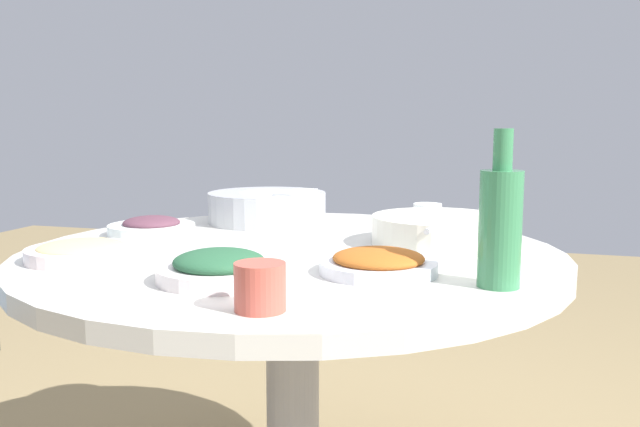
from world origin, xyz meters
name	(u,v)px	position (x,y,z in m)	size (l,w,h in m)	color
round_dining_table	(292,299)	(0.00, 0.00, 0.62)	(1.13, 1.13, 0.73)	#99999E
rice_bowl	(267,207)	(0.18, -0.34, 0.77)	(0.31, 0.31, 0.09)	#B2B5BA
soup_bowl	(439,231)	(-0.29, -0.14, 0.76)	(0.29, 0.32, 0.06)	white
dish_greens	(219,268)	(0.03, 0.30, 0.75)	(0.21, 0.21, 0.05)	white
dish_noodles	(81,251)	(0.36, 0.22, 0.75)	(0.21, 0.21, 0.04)	silver
dish_stirfry	(378,263)	(-0.22, 0.17, 0.75)	(0.21, 0.21, 0.04)	white
dish_eggplant	(152,227)	(0.38, -0.08, 0.75)	(0.20, 0.20, 0.04)	silver
green_bottle	(500,224)	(-0.43, 0.21, 0.83)	(0.07, 0.07, 0.26)	#3B8553
tea_cup_near	(260,287)	(-0.10, 0.45, 0.77)	(0.07, 0.07, 0.07)	#C05242
tea_cup_far	(427,214)	(-0.23, -0.43, 0.76)	(0.07, 0.07, 0.05)	white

